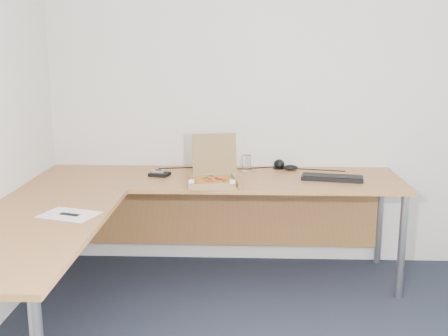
{
  "coord_description": "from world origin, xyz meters",
  "views": [
    {
      "loc": [
        -0.31,
        -2.27,
        1.62
      ],
      "look_at": [
        -0.45,
        1.28,
        0.82
      ],
      "focal_mm": 44.13,
      "sensor_mm": 36.0,
      "label": 1
    }
  ],
  "objects_px": {
    "desk": "(161,197)",
    "pizza_box": "(213,178)",
    "wallet": "(160,174)",
    "drinking_glass": "(247,163)",
    "keyboard": "(332,178)"
  },
  "relations": [
    {
      "from": "keyboard",
      "to": "wallet",
      "type": "relative_size",
      "value": 3.14
    },
    {
      "from": "wallet",
      "to": "desk",
      "type": "bearing_deg",
      "value": -64.3
    },
    {
      "from": "desk",
      "to": "pizza_box",
      "type": "bearing_deg",
      "value": 37.55
    },
    {
      "from": "drinking_glass",
      "to": "wallet",
      "type": "height_order",
      "value": "drinking_glass"
    },
    {
      "from": "pizza_box",
      "to": "keyboard",
      "type": "distance_m",
      "value": 0.81
    },
    {
      "from": "pizza_box",
      "to": "drinking_glass",
      "type": "xyz_separation_m",
      "value": [
        0.22,
        0.39,
        0.02
      ]
    },
    {
      "from": "desk",
      "to": "wallet",
      "type": "relative_size",
      "value": 19.29
    },
    {
      "from": "pizza_box",
      "to": "wallet",
      "type": "bearing_deg",
      "value": 140.88
    },
    {
      "from": "keyboard",
      "to": "wallet",
      "type": "distance_m",
      "value": 1.18
    },
    {
      "from": "wallet",
      "to": "drinking_glass",
      "type": "bearing_deg",
      "value": 32.24
    },
    {
      "from": "keyboard",
      "to": "desk",
      "type": "bearing_deg",
      "value": -150.39
    },
    {
      "from": "desk",
      "to": "keyboard",
      "type": "relative_size",
      "value": 6.15
    },
    {
      "from": "desk",
      "to": "keyboard",
      "type": "distance_m",
      "value": 1.16
    },
    {
      "from": "pizza_box",
      "to": "wallet",
      "type": "xyz_separation_m",
      "value": [
        -0.39,
        0.21,
        -0.03
      ]
    },
    {
      "from": "pizza_box",
      "to": "keyboard",
      "type": "relative_size",
      "value": 0.85
    }
  ]
}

